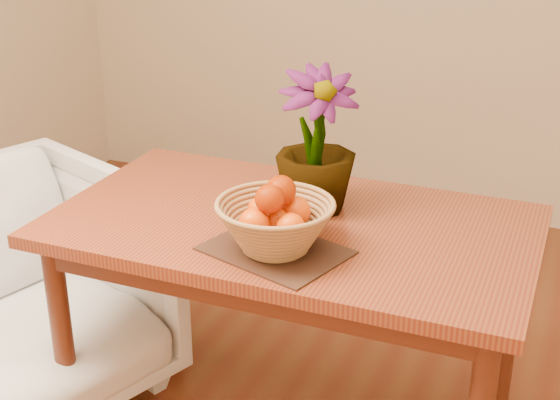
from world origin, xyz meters
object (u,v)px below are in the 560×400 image
at_px(potted_plant, 316,141).
at_px(table, 292,247).
at_px(wicker_basket, 275,228).
at_px(armchair, 14,286).

bearing_deg(potted_plant, table, -143.96).
height_order(table, potted_plant, potted_plant).
xyz_separation_m(table, wicker_basket, (0.03, -0.21, 0.16)).
xyz_separation_m(table, armchair, (-0.92, -0.17, -0.24)).
xyz_separation_m(wicker_basket, armchair, (-0.95, 0.03, -0.39)).
bearing_deg(armchair, table, -57.82).
relative_size(table, wicker_basket, 4.38).
xyz_separation_m(potted_plant, armchair, (-0.95, -0.28, -0.54)).
distance_m(table, wicker_basket, 0.26).
bearing_deg(armchair, wicker_basket, -70.46).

